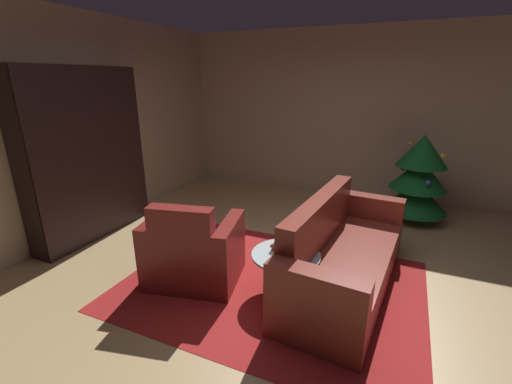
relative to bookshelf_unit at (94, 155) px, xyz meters
The scene contains 11 objects.
ground_plane 2.90m from the bookshelf_unit, ahead, with size 7.36×7.36×0.00m, color tan.
wall_back 4.02m from the bookshelf_unit, 47.54° to the left, with size 5.93×0.06×2.77m, color tan.
wall_left 0.44m from the bookshelf_unit, 148.29° to the right, with size 0.06×6.26×2.77m, color tan.
area_rug 2.77m from the bookshelf_unit, ahead, with size 2.87×2.16×0.01m, color maroon.
bookshelf_unit is the anchor object (origin of this frame).
armchair_red 2.01m from the bookshelf_unit, 16.55° to the right, with size 1.02×0.89×0.89m.
couch_red 3.26m from the bookshelf_unit, ahead, with size 0.96×2.12×0.89m.
coffee_table 2.82m from the bookshelf_unit, ahead, with size 0.64×0.64×0.43m.
book_stack_on_table 2.75m from the bookshelf_unit, ahead, with size 0.23×0.18×0.10m.
bottle_on_table 2.88m from the bookshelf_unit, ahead, with size 0.07×0.07×0.31m.
decorated_tree 4.39m from the bookshelf_unit, 28.43° to the left, with size 0.86×0.86×1.24m.
Camera 1 is at (0.89, -2.92, 1.98)m, focal length 23.90 mm.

